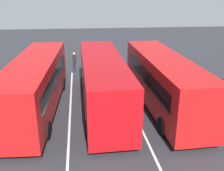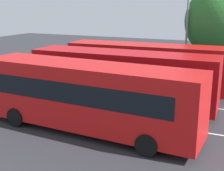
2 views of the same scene
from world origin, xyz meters
name	(u,v)px [view 1 (image 1 of 2)]	position (x,y,z in m)	size (l,w,h in m)	color
ground_plane	(101,107)	(0.00, 0.00, 0.00)	(72.83, 72.83, 0.00)	#2B2B30
bus_far_left	(163,80)	(-0.15, -3.96, 1.79)	(10.95, 2.88, 3.26)	red
bus_center_left	(103,81)	(-0.02, -0.14, 1.79)	(10.93, 2.80, 3.26)	#B70C11
bus_center_right	(36,83)	(0.04, 3.94, 1.79)	(10.95, 2.90, 3.26)	red
pedestrian	(74,60)	(7.92, 1.87, 1.09)	(0.45, 0.45, 1.83)	#232833
lane_stripe_outer_left	(131,106)	(0.00, -1.96, 0.00)	(15.26, 0.12, 0.01)	silver
lane_stripe_inner_left	(70,108)	(0.00, 1.96, 0.00)	(15.26, 0.12, 0.01)	silver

